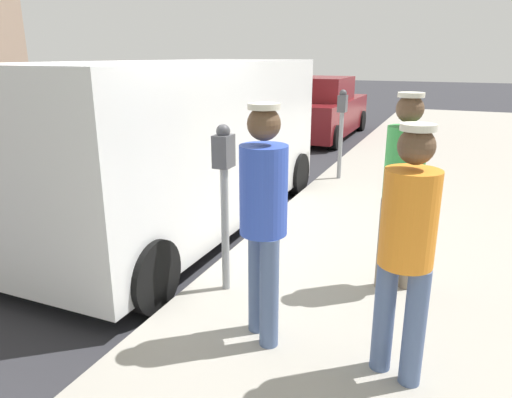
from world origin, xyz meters
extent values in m
plane|color=#2D2D33|center=(0.00, 0.00, 0.00)|extent=(80.00, 80.00, 0.00)
cube|color=#9E998E|center=(3.50, 0.00, 0.07)|extent=(5.00, 32.00, 0.15)
cylinder|color=gray|center=(1.35, -0.55, 0.72)|extent=(0.07, 0.07, 1.15)
cube|color=#4C4C51|center=(1.35, -0.55, 1.44)|extent=(0.14, 0.18, 0.28)
sphere|color=#47474C|center=(1.35, -0.55, 1.61)|extent=(0.12, 0.12, 0.12)
cylinder|color=gray|center=(1.35, 3.89, 0.72)|extent=(0.07, 0.07, 1.15)
cube|color=#4C4C51|center=(1.35, 3.89, 1.44)|extent=(0.14, 0.18, 0.28)
sphere|color=#47474C|center=(1.35, 3.89, 1.61)|extent=(0.12, 0.12, 0.12)
cylinder|color=#4C608C|center=(3.05, -1.26, 0.56)|extent=(0.14, 0.14, 0.81)
cylinder|color=#4C608C|center=(2.85, -1.18, 0.56)|extent=(0.14, 0.14, 0.81)
cylinder|color=orange|center=(2.95, -1.22, 1.27)|extent=(0.34, 0.34, 0.61)
sphere|color=brown|center=(2.95, -1.22, 1.72)|extent=(0.22, 0.22, 0.22)
cylinder|color=silver|center=(2.95, -1.22, 1.83)|extent=(0.21, 0.21, 0.04)
cylinder|color=#4C608C|center=(2.04, -1.22, 0.58)|extent=(0.14, 0.14, 0.85)
cylinder|color=#4C608C|center=(1.88, -1.07, 0.58)|extent=(0.14, 0.14, 0.85)
cylinder|color=blue|center=(1.96, -1.15, 1.32)|extent=(0.34, 0.34, 0.64)
sphere|color=brown|center=(1.96, -1.15, 1.78)|extent=(0.23, 0.23, 0.23)
cylinder|color=silver|center=(1.96, -1.15, 1.90)|extent=(0.22, 0.22, 0.04)
cylinder|color=#726656|center=(2.88, 0.13, 0.58)|extent=(0.14, 0.14, 0.86)
cylinder|color=#726656|center=(2.68, 0.04, 0.58)|extent=(0.14, 0.14, 0.86)
cylinder|color=green|center=(2.78, 0.09, 1.33)|extent=(0.34, 0.34, 0.64)
sphere|color=brown|center=(2.78, 0.09, 1.79)|extent=(0.23, 0.23, 0.23)
cylinder|color=silver|center=(2.78, 0.09, 1.91)|extent=(0.22, 0.22, 0.04)
cube|color=white|center=(-0.15, 1.12, 1.17)|extent=(2.03, 5.21, 1.96)
cube|color=black|center=(-0.13, 3.57, 1.56)|extent=(1.84, 0.09, 0.88)
cylinder|color=black|center=(-1.09, 3.18, 0.34)|extent=(0.22, 0.68, 0.68)
cylinder|color=black|center=(0.81, 3.17, 0.34)|extent=(0.22, 0.68, 0.68)
cylinder|color=black|center=(0.79, -0.93, 0.34)|extent=(0.22, 0.68, 0.68)
cube|color=maroon|center=(-0.41, 8.82, 0.61)|extent=(1.82, 4.40, 0.89)
cube|color=maroon|center=(-0.41, 8.60, 1.35)|extent=(1.60, 1.98, 0.60)
cylinder|color=black|center=(-1.27, 10.47, 0.30)|extent=(0.22, 0.60, 0.60)
cylinder|color=black|center=(0.45, 10.47, 0.30)|extent=(0.22, 0.60, 0.60)
cylinder|color=black|center=(-1.27, 7.17, 0.30)|extent=(0.22, 0.60, 0.60)
cylinder|color=black|center=(0.45, 7.17, 0.30)|extent=(0.22, 0.60, 0.60)
camera|label=1|loc=(3.15, -4.09, 2.23)|focal=33.19mm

